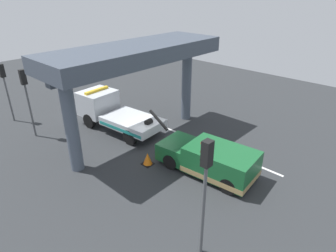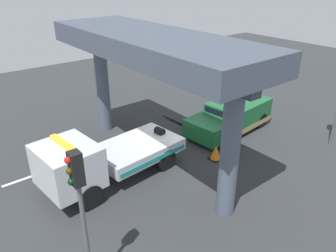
{
  "view_description": "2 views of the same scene",
  "coord_description": "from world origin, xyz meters",
  "px_view_note": "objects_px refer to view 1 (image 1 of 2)",
  "views": [
    {
      "loc": [
        -11.33,
        10.79,
        8.88
      ],
      "look_at": [
        -1.7,
        0.44,
        2.02
      ],
      "focal_mm": 31.02,
      "sensor_mm": 36.0,
      "label": 1
    },
    {
      "loc": [
        8.88,
        10.84,
        8.21
      ],
      "look_at": [
        0.32,
        0.09,
        1.64
      ],
      "focal_mm": 35.13,
      "sensor_mm": 36.0,
      "label": 2
    }
  ],
  "objects_px": {
    "traffic_light_far": "(25,89)",
    "traffic_cone_orange": "(148,159)",
    "traffic_light_near": "(205,176)",
    "tow_truck_white": "(112,111)",
    "towed_van_green": "(211,160)",
    "traffic_light_mid": "(4,80)"
  },
  "relations": [
    {
      "from": "traffic_light_far",
      "to": "traffic_cone_orange",
      "type": "height_order",
      "value": "traffic_light_far"
    },
    {
      "from": "traffic_light_mid",
      "to": "traffic_cone_orange",
      "type": "bearing_deg",
      "value": -166.64
    },
    {
      "from": "towed_van_green",
      "to": "traffic_light_mid",
      "type": "height_order",
      "value": "traffic_light_mid"
    },
    {
      "from": "tow_truck_white",
      "to": "traffic_light_mid",
      "type": "bearing_deg",
      "value": 34.91
    },
    {
      "from": "towed_van_green",
      "to": "traffic_light_near",
      "type": "distance_m",
      "value": 5.76
    },
    {
      "from": "traffic_light_far",
      "to": "traffic_light_mid",
      "type": "bearing_deg",
      "value": 0.0
    },
    {
      "from": "tow_truck_white",
      "to": "towed_van_green",
      "type": "height_order",
      "value": "tow_truck_white"
    },
    {
      "from": "tow_truck_white",
      "to": "traffic_light_near",
      "type": "height_order",
      "value": "traffic_light_near"
    },
    {
      "from": "traffic_light_near",
      "to": "traffic_light_far",
      "type": "height_order",
      "value": "traffic_light_near"
    },
    {
      "from": "traffic_light_far",
      "to": "traffic_cone_orange",
      "type": "xyz_separation_m",
      "value": [
        -7.84,
        -2.69,
        -2.88
      ]
    },
    {
      "from": "tow_truck_white",
      "to": "traffic_light_mid",
      "type": "xyz_separation_m",
      "value": [
        6.16,
        4.3,
        1.83
      ]
    },
    {
      "from": "traffic_light_near",
      "to": "traffic_light_far",
      "type": "xyz_separation_m",
      "value": [
        13.5,
        -0.0,
        -0.18
      ]
    },
    {
      "from": "tow_truck_white",
      "to": "traffic_light_mid",
      "type": "height_order",
      "value": "traffic_light_mid"
    },
    {
      "from": "traffic_light_mid",
      "to": "traffic_cone_orange",
      "type": "distance_m",
      "value": 11.97
    },
    {
      "from": "tow_truck_white",
      "to": "traffic_light_mid",
      "type": "distance_m",
      "value": 7.73
    },
    {
      "from": "towed_van_green",
      "to": "traffic_light_near",
      "type": "height_order",
      "value": "traffic_light_near"
    },
    {
      "from": "traffic_light_near",
      "to": "traffic_light_mid",
      "type": "height_order",
      "value": "traffic_light_near"
    },
    {
      "from": "traffic_light_near",
      "to": "traffic_cone_orange",
      "type": "relative_size",
      "value": 6.75
    },
    {
      "from": "towed_van_green",
      "to": "traffic_cone_orange",
      "type": "relative_size",
      "value": 7.75
    },
    {
      "from": "traffic_light_mid",
      "to": "traffic_light_far",
      "type": "bearing_deg",
      "value": -180.0
    },
    {
      "from": "tow_truck_white",
      "to": "towed_van_green",
      "type": "relative_size",
      "value": 1.37
    },
    {
      "from": "tow_truck_white",
      "to": "traffic_cone_orange",
      "type": "height_order",
      "value": "tow_truck_white"
    }
  ]
}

